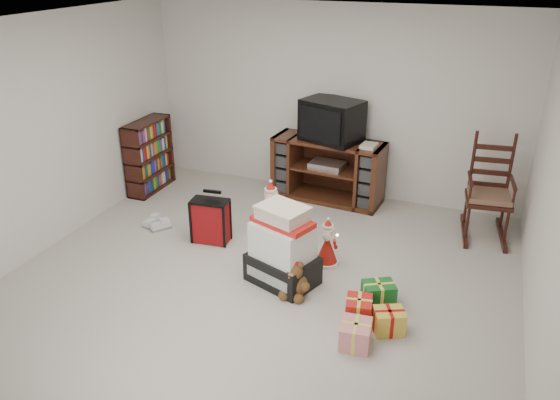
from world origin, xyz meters
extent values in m
cube|color=#AAA59C|center=(0.00, 0.00, -0.01)|extent=(5.00, 5.00, 0.01)
cube|color=white|center=(0.00, 0.00, 2.50)|extent=(5.00, 5.00, 0.01)
cube|color=silver|center=(0.00, 2.50, 1.25)|extent=(5.00, 0.01, 2.50)
cube|color=silver|center=(0.00, -2.50, 1.25)|extent=(5.00, 0.01, 2.50)
cube|color=silver|center=(-2.50, 0.00, 1.25)|extent=(0.01, 5.00, 2.50)
cube|color=silver|center=(2.50, 0.00, 1.25)|extent=(0.01, 5.00, 2.50)
cube|color=#4E2616|center=(0.05, 2.21, 0.41)|extent=(1.49, 0.64, 0.83)
cube|color=silver|center=(0.05, 2.18, 0.49)|extent=(0.46, 0.35, 0.08)
cube|color=black|center=(-2.34, 1.63, 0.49)|extent=(0.27, 0.81, 0.99)
cube|color=black|center=(2.07, 1.88, 0.45)|extent=(0.55, 0.53, 0.05)
cube|color=brown|center=(2.07, 1.88, 0.51)|extent=(0.51, 0.49, 0.06)
cube|color=black|center=(2.07, 2.10, 0.86)|extent=(0.42, 0.11, 0.76)
cube|color=black|center=(2.07, 1.88, 0.03)|extent=(0.59, 0.88, 0.06)
cube|color=black|center=(0.22, 0.09, 0.15)|extent=(0.78, 0.67, 0.29)
cube|color=white|center=(0.22, 0.09, 0.47)|extent=(0.66, 0.58, 0.36)
cube|color=red|center=(0.22, 0.09, 0.68)|extent=(0.66, 0.50, 0.05)
cube|color=beige|center=(0.22, 0.09, 0.76)|extent=(0.53, 0.47, 0.12)
cube|color=maroon|center=(-0.84, 0.58, 0.26)|extent=(0.42, 0.25, 0.53)
cube|color=black|center=(-0.84, 0.67, 0.59)|extent=(0.21, 0.05, 0.03)
ellipsoid|color=brown|center=(0.42, -0.09, 0.13)|extent=(0.25, 0.22, 0.27)
sphere|color=brown|center=(0.42, -0.12, 0.29)|extent=(0.17, 0.17, 0.17)
cone|color=#AB1B12|center=(0.54, 0.58, 0.18)|extent=(0.25, 0.25, 0.35)
sphere|color=beige|center=(0.54, 0.58, 0.40)|extent=(0.12, 0.12, 0.12)
cone|color=#AB1B12|center=(0.54, 0.58, 0.49)|extent=(0.11, 0.11, 0.09)
cylinder|color=silver|center=(0.67, 0.49, 0.36)|extent=(0.02, 0.02, 0.11)
cone|color=#AB1B12|center=(-0.27, 1.00, 0.22)|extent=(0.31, 0.31, 0.45)
sphere|color=beige|center=(-0.27, 1.00, 0.50)|extent=(0.15, 0.15, 0.15)
cone|color=#AB1B12|center=(-0.27, 1.00, 0.62)|extent=(0.13, 0.13, 0.11)
cylinder|color=silver|center=(-0.11, 0.88, 0.46)|extent=(0.02, 0.02, 0.13)
cube|color=silver|center=(-1.71, 0.65, 0.04)|extent=(0.15, 0.26, 0.09)
cube|color=silver|center=(-1.55, 0.65, 0.04)|extent=(0.23, 0.26, 0.09)
cube|color=red|center=(1.07, -0.19, 0.13)|extent=(0.26, 0.26, 0.26)
cube|color=#1B6D25|center=(1.27, 0.06, 0.13)|extent=(0.26, 0.26, 0.26)
cube|color=gold|center=(1.32, -0.34, 0.13)|extent=(0.26, 0.26, 0.26)
cube|color=beige|center=(1.01, -0.54, 0.13)|extent=(0.26, 0.26, 0.26)
cube|color=black|center=(0.08, 2.21, 1.09)|extent=(0.84, 0.71, 0.53)
cube|color=black|center=(0.08, 1.95, 1.09)|extent=(0.59, 0.21, 0.42)
camera|label=1|loc=(1.90, -4.29, 3.06)|focal=35.00mm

